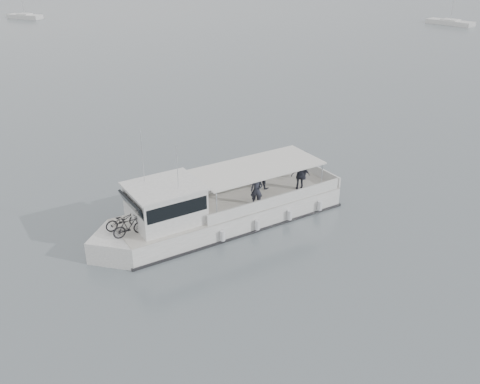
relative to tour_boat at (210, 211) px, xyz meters
name	(u,v)px	position (x,y,z in m)	size (l,w,h in m)	color
ground	(246,237)	(1.35, -1.38, -0.91)	(1400.00, 1400.00, 0.00)	slate
tour_boat	(210,211)	(0.00, 0.00, 0.00)	(13.34, 5.69, 5.57)	white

